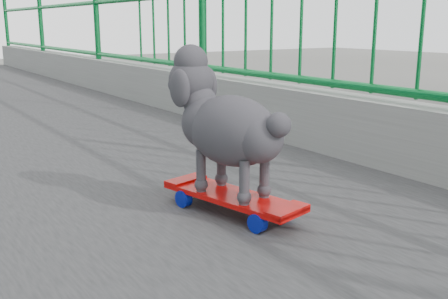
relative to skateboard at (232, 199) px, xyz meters
name	(u,v)px	position (x,y,z in m)	size (l,w,h in m)	color
skateboard	(232,199)	(0.00, 0.00, 0.00)	(0.27, 0.56, 0.07)	red
poodle	(226,123)	(-0.01, 0.03, 0.26)	(0.30, 0.54, 0.46)	#2B292E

